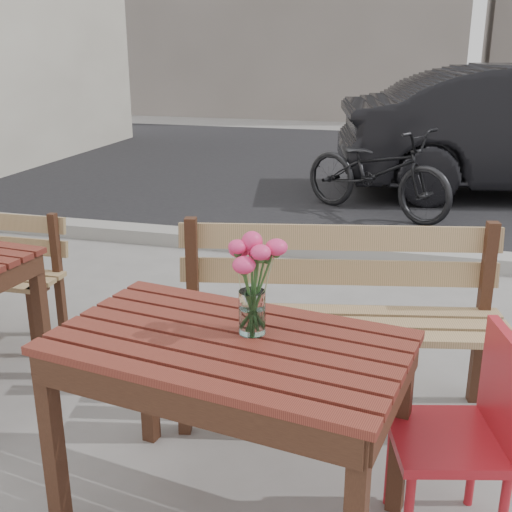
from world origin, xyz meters
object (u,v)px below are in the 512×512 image
at_px(main_table, 229,370).
at_px(bicycle, 377,171).
at_px(red_chair, 471,425).
at_px(main_vase, 252,271).

relative_size(main_table, bicycle, 0.75).
bearing_deg(red_chair, bicycle, 174.51).
relative_size(red_chair, main_vase, 2.14).
xyz_separation_m(main_table, red_chair, (0.83, 0.14, -0.17)).
bearing_deg(main_vase, main_table, -135.06).
relative_size(main_table, red_chair, 1.66).
bearing_deg(bicycle, main_vase, -150.65).
xyz_separation_m(red_chair, main_vase, (-0.76, -0.07, 0.52)).
bearing_deg(red_chair, main_vase, -99.20).
height_order(red_chair, bicycle, bicycle).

